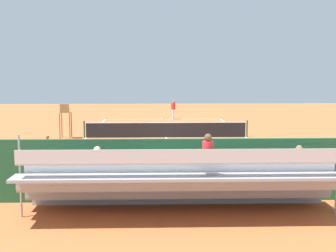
% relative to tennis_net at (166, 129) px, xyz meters
% --- Properties ---
extents(ground_plane, '(60.00, 60.00, 0.00)m').
position_rel_tennis_net_xyz_m(ground_plane, '(0.00, 0.00, -0.50)').
color(ground_plane, '#BC6033').
extents(court_line_markings, '(10.10, 22.20, 0.01)m').
position_rel_tennis_net_xyz_m(court_line_markings, '(0.00, -0.04, -0.50)').
color(court_line_markings, white).
rests_on(court_line_markings, ground).
extents(tennis_net, '(10.30, 0.10, 1.07)m').
position_rel_tennis_net_xyz_m(tennis_net, '(0.00, 0.00, 0.00)').
color(tennis_net, black).
rests_on(tennis_net, ground).
extents(backdrop_wall, '(18.00, 0.16, 2.00)m').
position_rel_tennis_net_xyz_m(backdrop_wall, '(0.00, 14.00, 0.50)').
color(backdrop_wall, '#235633').
rests_on(backdrop_wall, ground).
extents(bleacher_stand, '(9.06, 2.40, 2.48)m').
position_rel_tennis_net_xyz_m(bleacher_stand, '(-0.01, 15.32, 0.42)').
color(bleacher_stand, '#9EA0A5').
rests_on(bleacher_stand, ground).
extents(umpire_chair, '(0.67, 0.67, 2.14)m').
position_rel_tennis_net_xyz_m(umpire_chair, '(6.20, 0.30, 0.81)').
color(umpire_chair, olive).
rests_on(umpire_chair, ground).
extents(courtside_bench, '(1.80, 0.40, 0.93)m').
position_rel_tennis_net_xyz_m(courtside_bench, '(-2.26, 13.27, 0.06)').
color(courtside_bench, '#33383D').
rests_on(courtside_bench, ground).
extents(equipment_bag, '(0.90, 0.36, 0.36)m').
position_rel_tennis_net_xyz_m(equipment_bag, '(-0.07, 13.40, -0.32)').
color(equipment_bag, '#334C8C').
rests_on(equipment_bag, ground).
extents(tennis_player, '(0.47, 0.55, 1.93)m').
position_rel_tennis_net_xyz_m(tennis_player, '(-0.90, -10.90, 0.51)').
color(tennis_player, white).
rests_on(tennis_player, ground).
extents(tennis_racket, '(0.51, 0.52, 0.03)m').
position_rel_tennis_net_xyz_m(tennis_racket, '(0.04, -11.35, -0.49)').
color(tennis_racket, black).
rests_on(tennis_racket, ground).
extents(tennis_ball_near, '(0.07, 0.07, 0.07)m').
position_rel_tennis_net_xyz_m(tennis_ball_near, '(0.28, -8.59, -0.47)').
color(tennis_ball_near, '#CCDB33').
rests_on(tennis_ball_near, ground).
extents(tennis_ball_far, '(0.07, 0.07, 0.07)m').
position_rel_tennis_net_xyz_m(tennis_ball_far, '(-3.21, -7.63, -0.47)').
color(tennis_ball_far, '#CCDB33').
rests_on(tennis_ball_far, ground).
extents(line_judge, '(0.37, 0.53, 1.93)m').
position_rel_tennis_net_xyz_m(line_judge, '(4.44, 12.86, 0.51)').
color(line_judge, '#232328').
rests_on(line_judge, ground).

